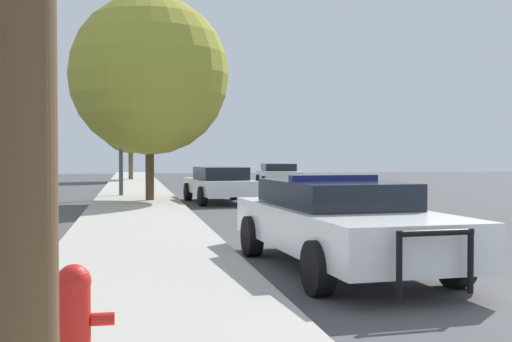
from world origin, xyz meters
TOP-DOWN VIEW (x-y plane):
  - sidewalk_left at (-5.10, 0.00)m, footprint 3.00×110.00m
  - police_car at (-2.23, 3.05)m, footprint 2.39×5.41m
  - fire_hydrant at (-5.71, -1.33)m, footprint 0.58×0.25m
  - traffic_light at (-4.48, 19.72)m, footprint 3.15×0.35m
  - car_background_midblock at (-2.15, 16.77)m, footprint 2.32×4.64m
  - car_background_oncoming at (2.23, 26.15)m, footprint 2.29×4.13m
  - tree_sidewalk_far at (-5.29, 36.89)m, footprint 4.16×4.16m
  - tree_sidewalk_mid at (-4.64, 16.82)m, footprint 5.62×5.62m

SIDE VIEW (x-z plane):
  - sidewalk_left at x=-5.10m, z-range 0.00..0.13m
  - fire_hydrant at x=-5.71m, z-range 0.16..0.95m
  - car_background_midblock at x=-2.15m, z-range 0.05..1.34m
  - car_background_oncoming at x=2.23m, z-range 0.06..1.34m
  - police_car at x=-2.23m, z-range 0.02..1.44m
  - traffic_light at x=-4.48m, z-range 1.18..6.51m
  - tree_sidewalk_far at x=-5.29m, z-range 0.98..6.84m
  - tree_sidewalk_mid at x=-4.64m, z-range 0.92..8.14m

